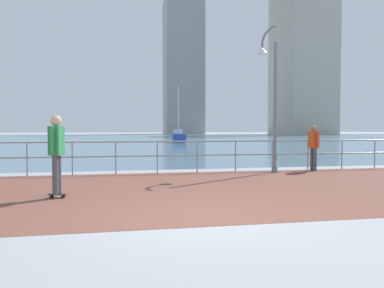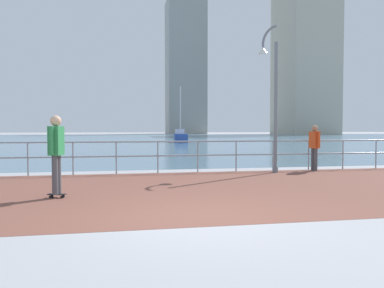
% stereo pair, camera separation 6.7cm
% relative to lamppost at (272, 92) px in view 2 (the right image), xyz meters
% --- Properties ---
extents(ground, '(220.00, 220.00, 0.00)m').
position_rel_lamppost_xyz_m(ground, '(-3.94, 33.83, -2.82)').
color(ground, '#9E9EA3').
extents(brick_paving, '(28.00, 7.30, 0.01)m').
position_rel_lamppost_xyz_m(brick_paving, '(-3.94, -3.19, -2.81)').
color(brick_paving, brown).
rests_on(brick_paving, ground).
extents(harbor_water, '(180.00, 88.00, 0.00)m').
position_rel_lamppost_xyz_m(harbor_water, '(-3.94, 45.46, -2.82)').
color(harbor_water, slate).
rests_on(harbor_water, ground).
extents(waterfront_railing, '(25.25, 0.06, 1.11)m').
position_rel_lamppost_xyz_m(waterfront_railing, '(-3.94, 0.46, -2.05)').
color(waterfront_railing, '#8C99A3').
rests_on(waterfront_railing, ground).
extents(lamppost, '(0.58, 0.72, 5.09)m').
position_rel_lamppost_xyz_m(lamppost, '(0.00, 0.00, 0.00)').
color(lamppost, slate).
rests_on(lamppost, ground).
extents(skateboarder, '(0.41, 0.55, 1.82)m').
position_rel_lamppost_xyz_m(skateboarder, '(-6.58, -3.81, -1.72)').
color(skateboarder, black).
rests_on(skateboarder, ground).
extents(bystander, '(0.29, 0.56, 1.66)m').
position_rel_lamppost_xyz_m(bystander, '(1.70, 0.11, -1.84)').
color(bystander, '#4C4C51').
rests_on(bystander, ground).
extents(sailboat_red, '(1.82, 4.56, 6.24)m').
position_rel_lamppost_xyz_m(sailboat_red, '(1.41, 29.44, -2.22)').
color(sailboat_red, '#284799').
rests_on(sailboat_red, ground).
extents(tower_glass, '(11.02, 10.12, 40.97)m').
position_rel_lamppost_xyz_m(tower_glass, '(13.85, 98.40, 16.83)').
color(tower_glass, '#939993').
rests_on(tower_glass, ground).
extents(tower_slate, '(12.49, 15.86, 41.90)m').
position_rel_lamppost_xyz_m(tower_slate, '(42.54, 80.59, 17.30)').
color(tower_slate, '#B2AD99').
rests_on(tower_slate, ground).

